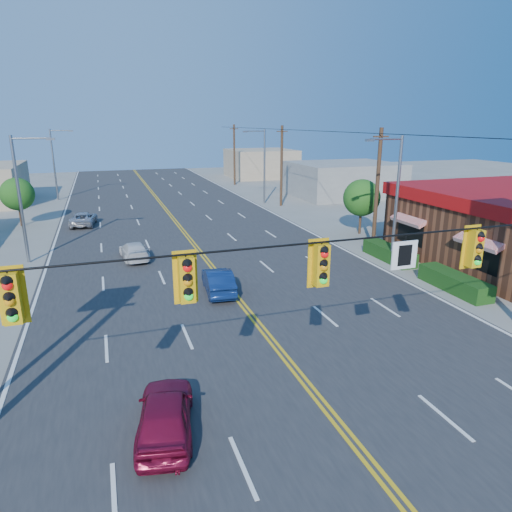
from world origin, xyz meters
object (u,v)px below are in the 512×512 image
object	(u,v)px
car_blue	(218,282)
car_white	(134,252)
car_silver	(83,219)
car_magenta	(165,415)
signal_span	(358,281)

from	to	relation	value
car_blue	car_white	xyz separation A→B (m)	(-3.74, 7.74, -0.08)
car_white	car_silver	bearing A→B (deg)	-79.15
car_blue	car_white	bearing A→B (deg)	-58.76
car_magenta	car_blue	bearing A→B (deg)	-100.75
car_blue	car_silver	distance (m)	20.88
signal_span	car_blue	distance (m)	13.34
car_blue	car_white	distance (m)	8.60
car_magenta	car_silver	size ratio (longest dim) A/B	0.92
car_white	car_silver	world-z (taller)	car_silver
signal_span	car_blue	size ratio (longest dim) A/B	6.23
signal_span	car_magenta	distance (m)	6.73
car_magenta	car_white	size ratio (longest dim) A/B	1.00
signal_span	car_magenta	world-z (taller)	signal_span
signal_span	car_blue	bearing A→B (deg)	92.63
signal_span	car_blue	world-z (taller)	signal_span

